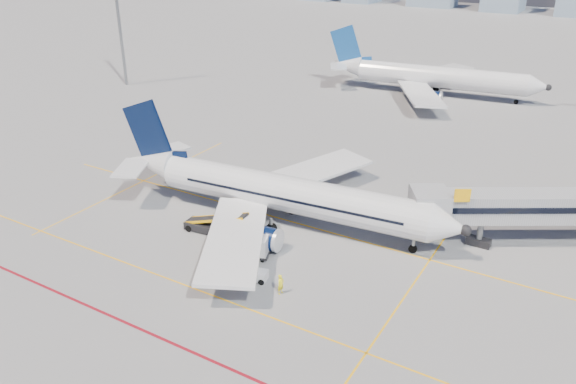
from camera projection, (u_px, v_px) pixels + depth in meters
name	position (u px, v px, depth m)	size (l,w,h in m)	color
ground	(247.00, 258.00, 49.56)	(420.00, 420.00, 0.00)	gray
apron_markings	(215.00, 278.00, 46.77)	(90.00, 35.12, 0.01)	#FFB10D
jet_bridge	(569.00, 208.00, 50.32)	(23.55, 15.78, 6.30)	#9A9CA2
floodlight_mast_nw	(118.00, 10.00, 100.49)	(3.20, 0.61, 25.45)	gray
main_aircraft	(276.00, 192.00, 54.55)	(36.45, 31.73, 10.78)	silver
second_aircraft	(431.00, 77.00, 98.18)	(38.35, 33.36, 11.22)	silver
baggage_tug	(254.00, 273.00, 46.25)	(2.27, 1.67, 1.43)	silver
cargo_dolly	(248.00, 246.00, 49.41)	(4.03, 2.78, 2.02)	black
belt_loader	(210.00, 226.00, 53.63)	(6.70, 2.20, 2.70)	black
ramp_worker	(281.00, 284.00, 44.41)	(0.63, 0.41, 1.72)	yellow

